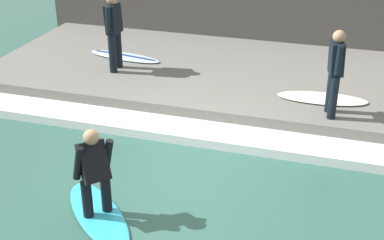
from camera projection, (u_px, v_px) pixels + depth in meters
The scene contains 10 objects.
ground_plane at pixel (182, 174), 8.50m from camera, with size 28.00×28.00×0.00m, color #2D564C.
concrete_ledge at pixel (236, 78), 11.70m from camera, with size 4.40×10.73×0.37m, color #66635E.
back_wall at pixel (258, 14), 13.45m from camera, with size 0.50×11.27×1.92m, color #474442.
wave_foam_crest at pixel (204, 134), 9.54m from camera, with size 0.73×10.20×0.17m, color white.
surfboard_riding at pixel (98, 214), 7.48m from camera, with size 1.67×1.69×0.06m.
surfer_riding at pixel (94, 169), 7.15m from camera, with size 0.55×0.55×1.30m.
surfer_waiting_near at pixel (335, 69), 9.21m from camera, with size 0.52×0.32×1.56m.
surfboard_waiting_near at pixel (322, 98), 10.17m from camera, with size 0.70×1.73×0.06m.
surfer_waiting_far at pixel (114, 28), 11.22m from camera, with size 0.56×0.27×1.65m.
surfboard_waiting_far at pixel (125, 56), 12.30m from camera, with size 0.76×1.87×0.07m.
Camera 1 is at (-6.88, -2.26, 4.53)m, focal length 50.00 mm.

